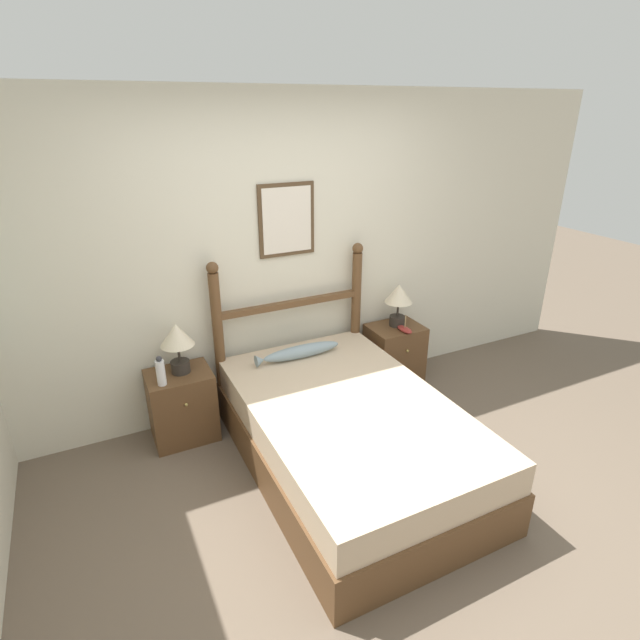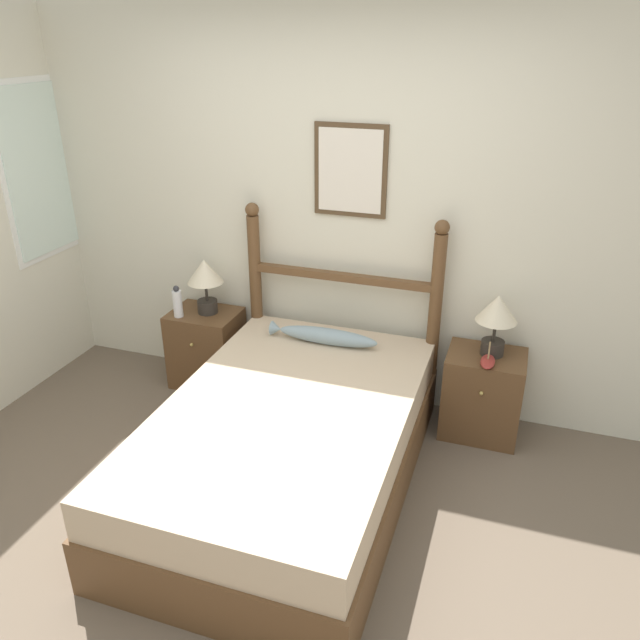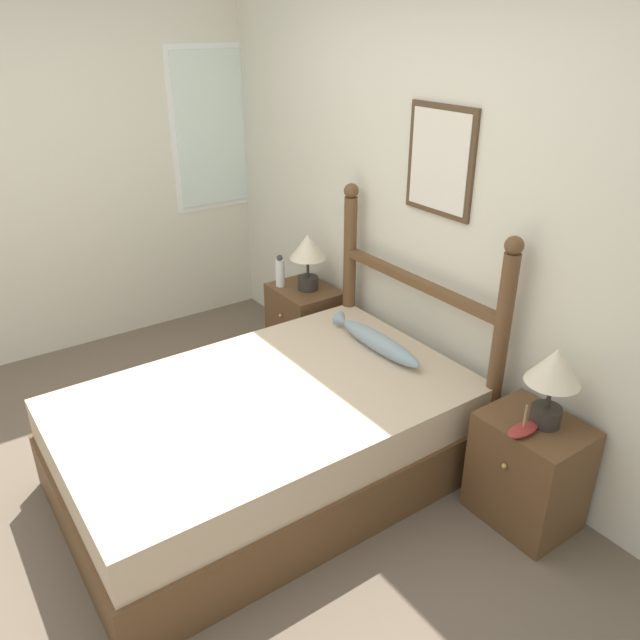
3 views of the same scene
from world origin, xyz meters
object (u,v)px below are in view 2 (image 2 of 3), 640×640
Objects in this scene: bed at (288,446)px; model_boat at (488,361)px; nightstand_right at (482,394)px; bottle at (177,303)px; table_lamp_left at (205,277)px; table_lamp_right at (497,314)px; fish_pillow at (324,336)px; nightstand_left at (207,348)px.

model_boat is (0.99, 0.76, 0.32)m from bed.
nightstand_right is 0.32m from model_boat.
model_boat is (2.10, -0.01, -0.08)m from bottle.
table_lamp_left is 1.96m from model_boat.
nightstand_right is 1.43× the size of table_lamp_right.
fish_pillow is (-0.04, 0.76, 0.32)m from bed.
model_boat is (0.01, -0.12, 0.30)m from nightstand_right.
bottle is at bearing 179.75° from model_boat.
bottle is 0.32× the size of fish_pillow.
model_boat is at bearing -84.83° from nightstand_right.
nightstand_right is 1.43× the size of table_lamp_left.
nightstand_left is 3.04× the size of model_boat.
table_lamp_right reaches higher than bottle.
bottle is at bearing 145.18° from bed.
table_lamp_right is 1.08m from fish_pillow.
nightstand_left is at bearing 180.00° from nightstand_right.
bottle reaches higher than fish_pillow.
fish_pillow is (0.94, -0.13, 0.31)m from nightstand_left.
nightstand_left is at bearing 176.50° from model_boat.
table_lamp_right is (1.00, 0.90, 0.57)m from bed.
model_boat is 1.03m from fish_pillow.
nightstand_left is at bearing 172.36° from fish_pillow.
bottle is at bearing -140.23° from nightstand_left.
bed is 5.30× the size of table_lamp_right.
table_lamp_right is at bearing 40.74° from nightstand_right.
nightstand_left is at bearing 39.77° from bottle.
bottle is (-0.16, -0.13, -0.17)m from table_lamp_left.
table_lamp_left reaches higher than nightstand_left.
fish_pillow is (0.91, -0.14, -0.24)m from table_lamp_left.
table_lamp_right is 2.12m from bottle.
table_lamp_right is at bearing 0.57° from nightstand_left.
nightstand_left reaches higher than bed.
fish_pillow is at bearing -0.79° from bottle.
bottle is 2.10m from model_boat.
bottle is (-2.09, -0.11, 0.39)m from nightstand_right.
model_boat reaches higher than nightstand_left.
nightstand_right is 0.78× the size of fish_pillow.
nightstand_right is at bearing -0.45° from table_lamp_left.
nightstand_left is 2.44× the size of bottle.
nightstand_right is 0.55m from table_lamp_right.
nightstand_left is 0.42m from bottle.
nightstand_right is 3.04× the size of model_boat.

